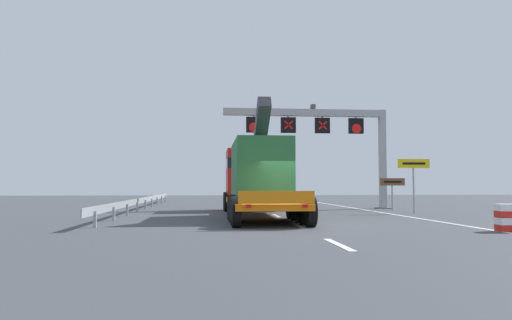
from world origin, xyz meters
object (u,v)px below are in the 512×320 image
Objects in this scene: tourist_info_sign_brown at (392,186)px; exit_sign_yellow at (414,172)px; heavy_haul_truck_orange at (255,176)px; overhead_lane_gantry at (326,129)px.

exit_sign_yellow is at bearing -89.24° from tourist_info_sign_brown.
heavy_haul_truck_orange is 4.78× the size of exit_sign_yellow.
heavy_haul_truck_orange reaches higher than tourist_info_sign_brown.
exit_sign_yellow is 1.51× the size of tourist_info_sign_brown.
heavy_haul_truck_orange is at bearing -131.73° from overhead_lane_gantry.
tourist_info_sign_brown is (3.49, -2.34, -3.70)m from overhead_lane_gantry.
heavy_haul_truck_orange is at bearing -158.14° from tourist_info_sign_brown.
heavy_haul_truck_orange is at bearing -176.92° from exit_sign_yellow.
tourist_info_sign_brown is (8.68, 3.48, -0.50)m from heavy_haul_truck_orange.
heavy_haul_truck_orange is 9.36m from tourist_info_sign_brown.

